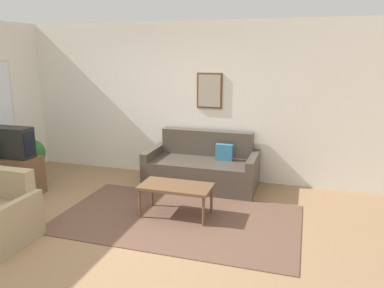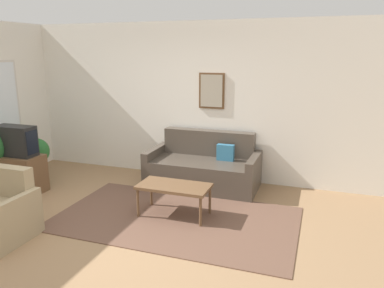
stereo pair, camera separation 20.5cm
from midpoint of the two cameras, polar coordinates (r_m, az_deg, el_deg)
ground_plane at (r=4.89m, az=-13.91°, el=-13.19°), size 16.00×16.00×0.00m
area_rug at (r=5.14m, az=-3.32°, el=-11.31°), size 3.20×1.84×0.01m
wall_back at (r=6.66m, az=-3.53°, el=6.60°), size 8.00×0.09×2.70m
couch at (r=6.25m, az=0.68°, el=-3.67°), size 1.81×0.90×0.89m
coffee_table at (r=5.09m, az=-3.63°, el=-6.73°), size 0.97×0.50×0.44m
tv_stand at (r=6.54m, az=-26.13°, el=-4.37°), size 0.78×0.45×0.61m
tv at (r=6.41m, az=-26.62°, el=0.22°), size 0.66×0.28×0.47m
potted_plant_by_window at (r=7.08m, az=-23.95°, el=-1.65°), size 0.45×0.45×0.72m
potted_plant_small at (r=6.73m, az=-25.95°, el=-2.11°), size 0.47×0.47×0.77m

